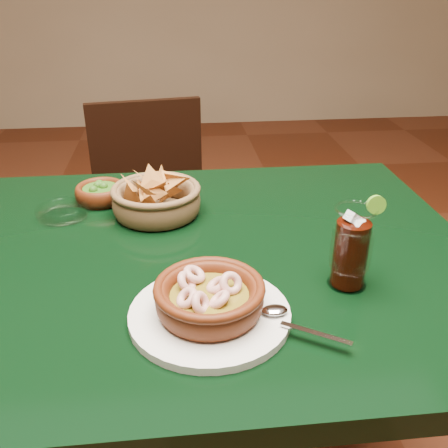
{
  "coord_description": "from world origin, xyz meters",
  "views": [
    {
      "loc": [
        0.06,
        -0.78,
        1.2
      ],
      "look_at": [
        0.14,
        -0.02,
        0.81
      ],
      "focal_mm": 40.0,
      "sensor_mm": 36.0,
      "label": 1
    }
  ],
  "objects": [
    {
      "name": "dining_table",
      "position": [
        0.0,
        0.0,
        0.65
      ],
      "size": [
        1.2,
        0.8,
        0.75
      ],
      "color": "black",
      "rests_on": "ground"
    },
    {
      "name": "dining_chair",
      "position": [
        -0.01,
        0.7,
        0.46
      ],
      "size": [
        0.44,
        0.44,
        0.83
      ],
      "color": "black",
      "rests_on": "ground"
    },
    {
      "name": "shrimp_plate",
      "position": [
        0.1,
        -0.2,
        0.78
      ],
      "size": [
        0.3,
        0.23,
        0.07
      ],
      "color": "silver",
      "rests_on": "dining_table"
    },
    {
      "name": "chip_basket",
      "position": [
        0.02,
        0.16,
        0.78
      ],
      "size": [
        0.21,
        0.21,
        0.12
      ],
      "color": "brown",
      "rests_on": "dining_table"
    },
    {
      "name": "guacamole_ramekin",
      "position": [
        -0.1,
        0.23,
        0.77
      ],
      "size": [
        0.13,
        0.13,
        0.04
      ],
      "color": "#431909",
      "rests_on": "dining_table"
    },
    {
      "name": "cola_drink",
      "position": [
        0.33,
        -0.13,
        0.82
      ],
      "size": [
        0.13,
        0.13,
        0.15
      ],
      "color": "white",
      "rests_on": "dining_table"
    },
    {
      "name": "glass_ashtray",
      "position": [
        -0.17,
        0.16,
        0.76
      ],
      "size": [
        0.12,
        0.12,
        0.03
      ],
      "color": "white",
      "rests_on": "dining_table"
    }
  ]
}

